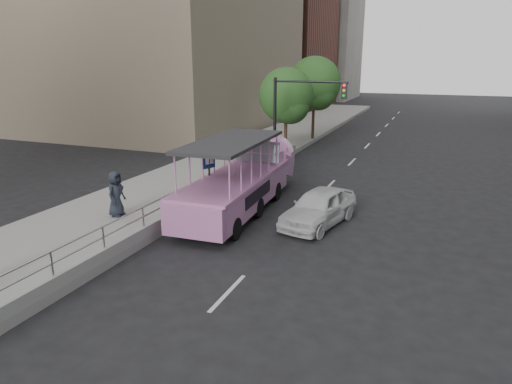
% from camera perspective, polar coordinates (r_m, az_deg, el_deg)
% --- Properties ---
extents(ground, '(160.00, 160.00, 0.00)m').
position_cam_1_polar(ground, '(14.80, -3.71, -8.32)').
color(ground, black).
extents(sidewalk, '(5.50, 80.00, 0.30)m').
position_cam_1_polar(sidewalk, '(25.70, -5.61, 2.65)').
color(sidewalk, gray).
rests_on(sidewalk, ground).
extents(kerb_wall, '(0.24, 30.00, 0.36)m').
position_cam_1_polar(kerb_wall, '(17.68, -10.06, -2.71)').
color(kerb_wall, '#9C9C97').
rests_on(kerb_wall, sidewalk).
extents(guardrail, '(0.07, 22.00, 0.71)m').
position_cam_1_polar(guardrail, '(17.48, -10.17, -0.65)').
color(guardrail, silver).
rests_on(guardrail, kerb_wall).
extents(duck_boat, '(2.75, 9.53, 3.13)m').
position_cam_1_polar(duck_boat, '(19.46, -1.59, 1.39)').
color(duck_boat, black).
rests_on(duck_boat, ground).
extents(car, '(2.54, 4.40, 1.41)m').
position_cam_1_polar(car, '(17.64, 7.87, -1.89)').
color(car, silver).
rests_on(car, ground).
extents(pedestrian_far, '(0.62, 0.90, 1.77)m').
position_cam_1_polar(pedestrian_far, '(18.32, -17.12, -0.21)').
color(pedestrian_far, '#202630').
rests_on(pedestrian_far, sidewalk).
extents(parking_sign, '(0.26, 0.60, 2.81)m').
position_cam_1_polar(parking_sign, '(18.67, -5.87, 2.57)').
color(parking_sign, black).
rests_on(parking_sign, ground).
extents(traffic_signal, '(4.20, 0.32, 5.20)m').
position_cam_1_polar(traffic_signal, '(25.88, 4.91, 10.29)').
color(traffic_signal, black).
rests_on(traffic_signal, ground).
extents(street_tree_near, '(3.52, 3.52, 5.72)m').
position_cam_1_polar(street_tree_near, '(29.59, 3.94, 11.66)').
color(street_tree_near, '#3D291B').
rests_on(street_tree_near, ground).
extents(street_tree_far, '(3.97, 3.97, 6.45)m').
position_cam_1_polar(street_tree_far, '(35.25, 7.42, 13.08)').
color(street_tree_far, '#3D291B').
rests_on(street_tree_far, ground).
extents(midrise_brick, '(18.00, 16.00, 26.00)m').
position_cam_1_polar(midrise_brick, '(65.05, 0.43, 22.24)').
color(midrise_brick, brown).
rests_on(midrise_brick, ground).
extents(midrise_stone_b, '(16.00, 14.00, 20.00)m').
position_cam_1_polar(midrise_stone_b, '(79.29, 6.38, 18.88)').
color(midrise_stone_b, gray).
rests_on(midrise_stone_b, ground).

